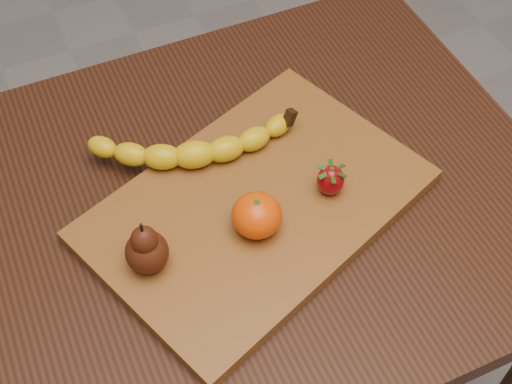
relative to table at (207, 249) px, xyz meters
name	(u,v)px	position (x,y,z in m)	size (l,w,h in m)	color
table	(207,249)	(0.00, 0.00, 0.00)	(1.00, 0.70, 0.76)	black
cutting_board	(256,205)	(0.07, -0.03, 0.11)	(0.45, 0.30, 0.02)	brown
banana	(194,155)	(0.02, 0.07, 0.14)	(0.26, 0.07, 0.04)	#D5B20A
pear	(145,245)	(-0.10, -0.06, 0.16)	(0.06, 0.06, 0.09)	#3F180A
mandarin	(257,215)	(0.05, -0.07, 0.15)	(0.07, 0.07, 0.06)	#D74002
strawberry	(331,179)	(0.17, -0.05, 0.14)	(0.04, 0.04, 0.05)	maroon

